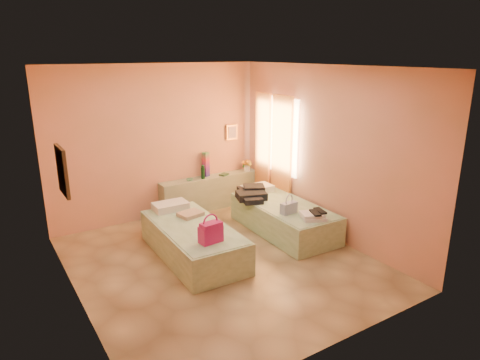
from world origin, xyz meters
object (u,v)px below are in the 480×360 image
at_px(headboard_ledge, 210,192).
at_px(water_bottle, 203,172).
at_px(bed_right, 284,218).
at_px(flower_vase, 247,164).
at_px(green_book, 224,175).
at_px(magenta_handbag, 211,232).
at_px(bed_left, 193,241).
at_px(blue_handbag, 289,208).
at_px(towel_stack, 314,216).

distance_m(headboard_ledge, water_bottle, 0.49).
distance_m(bed_right, flower_vase, 1.78).
height_order(headboard_ledge, green_book, green_book).
distance_m(flower_vase, magenta_handbag, 3.13).
distance_m(green_book, flower_vase, 0.57).
xyz_separation_m(headboard_ledge, green_book, (0.28, -0.07, 0.34)).
bearing_deg(bed_left, blue_handbag, -11.90).
bearing_deg(headboard_ledge, towel_stack, -79.29).
bearing_deg(water_bottle, headboard_ledge, 17.57).
relative_size(magenta_handbag, towel_stack, 0.89).
distance_m(blue_handbag, towel_stack, 0.44).
distance_m(water_bottle, towel_stack, 2.51).
height_order(headboard_ledge, blue_handbag, blue_handbag).
bearing_deg(bed_right, magenta_handbag, -158.07).
distance_m(water_bottle, flower_vase, 1.02).
xyz_separation_m(bed_left, blue_handbag, (1.53, -0.37, 0.34)).
distance_m(headboard_ledge, flower_vase, 0.96).
relative_size(flower_vase, towel_stack, 0.81).
height_order(blue_handbag, towel_stack, blue_handbag).
bearing_deg(magenta_handbag, water_bottle, 59.09).
distance_m(bed_left, water_bottle, 2.02).
distance_m(green_book, blue_handbag, 2.00).
bearing_deg(magenta_handbag, blue_handbag, 4.62).
bearing_deg(blue_handbag, headboard_ledge, 93.49).
distance_m(bed_right, water_bottle, 1.86).
relative_size(headboard_ledge, bed_right, 1.02).
bearing_deg(flower_vase, headboard_ledge, 177.07).
bearing_deg(water_bottle, flower_vase, 0.85).
bearing_deg(flower_vase, bed_left, -141.27).
height_order(water_bottle, towel_stack, water_bottle).
bearing_deg(towel_stack, magenta_handbag, 175.99).
xyz_separation_m(headboard_ledge, towel_stack, (0.47, -2.47, 0.23)).
xyz_separation_m(headboard_ledge, flower_vase, (0.84, -0.04, 0.47)).
bearing_deg(blue_handbag, towel_stack, -71.95).
bearing_deg(magenta_handbag, bed_right, 14.72).
bearing_deg(blue_handbag, magenta_handbag, -174.70).
bearing_deg(bed_right, bed_left, -178.21).
bearing_deg(green_book, headboard_ledge, 141.91).
xyz_separation_m(bed_right, towel_stack, (-0.03, -0.77, 0.30)).
bearing_deg(towel_stack, bed_left, 155.51).
relative_size(bed_left, water_bottle, 7.82).
height_order(headboard_ledge, bed_right, headboard_ledge).
xyz_separation_m(headboard_ledge, bed_left, (-1.23, -1.70, -0.08)).
bearing_deg(green_book, flower_vase, -21.13).
height_order(bed_right, water_bottle, water_bottle).
relative_size(bed_left, towel_stack, 5.71).
bearing_deg(bed_right, headboard_ledge, 108.20).
relative_size(flower_vase, magenta_handbag, 0.91).
relative_size(blue_handbag, towel_stack, 0.81).
xyz_separation_m(water_bottle, towel_stack, (0.65, -2.42, -0.23)).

